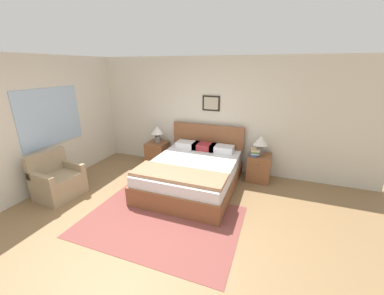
# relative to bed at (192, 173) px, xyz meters

# --- Properties ---
(ground_plane) EXTENTS (16.00, 16.00, 0.00)m
(ground_plane) POSITION_rel_bed_xyz_m (-0.17, -1.60, -0.31)
(ground_plane) COLOR olive
(wall_back) EXTENTS (7.60, 0.09, 2.60)m
(wall_back) POSITION_rel_bed_xyz_m (-0.17, 1.13, 0.99)
(wall_back) COLOR beige
(wall_back) RESTS_ON ground_plane
(wall_left) EXTENTS (0.08, 5.11, 2.60)m
(wall_left) POSITION_rel_bed_xyz_m (-2.80, -0.27, 1.00)
(wall_left) COLOR beige
(wall_left) RESTS_ON ground_plane
(area_rug_main) EXTENTS (2.51, 1.77, 0.01)m
(area_rug_main) POSITION_rel_bed_xyz_m (-0.07, -1.28, -0.30)
(area_rug_main) COLOR brown
(area_rug_main) RESTS_ON ground_plane
(bed) EXTENTS (1.71, 2.14, 1.10)m
(bed) POSITION_rel_bed_xyz_m (0.00, 0.00, 0.00)
(bed) COLOR brown
(bed) RESTS_ON ground_plane
(armchair) EXTENTS (0.71, 0.80, 0.86)m
(armchair) POSITION_rel_bed_xyz_m (-2.27, -1.26, -0.00)
(armchair) COLOR #998466
(armchair) RESTS_ON ground_plane
(nightstand_near_window) EXTENTS (0.48, 0.51, 0.58)m
(nightstand_near_window) POSITION_rel_bed_xyz_m (-1.25, 0.81, -0.02)
(nightstand_near_window) COLOR brown
(nightstand_near_window) RESTS_ON ground_plane
(nightstand_by_door) EXTENTS (0.48, 0.51, 0.58)m
(nightstand_by_door) POSITION_rel_bed_xyz_m (1.25, 0.81, -0.02)
(nightstand_by_door) COLOR brown
(nightstand_by_door) RESTS_ON ground_plane
(table_lamp_near_window) EXTENTS (0.31, 0.31, 0.42)m
(table_lamp_near_window) POSITION_rel_bed_xyz_m (-1.23, 0.82, 0.56)
(table_lamp_near_window) COLOR slate
(table_lamp_near_window) RESTS_ON nightstand_near_window
(table_lamp_by_door) EXTENTS (0.31, 0.31, 0.42)m
(table_lamp_by_door) POSITION_rel_bed_xyz_m (1.23, 0.82, 0.56)
(table_lamp_by_door) COLOR slate
(table_lamp_by_door) RESTS_ON nightstand_by_door
(book_thick_bottom) EXTENTS (0.18, 0.28, 0.04)m
(book_thick_bottom) POSITION_rel_bed_xyz_m (1.14, 0.76, 0.29)
(book_thick_bottom) COLOR #335693
(book_thick_bottom) RESTS_ON nightstand_by_door
(book_hardcover_middle) EXTENTS (0.20, 0.24, 0.03)m
(book_hardcover_middle) POSITION_rel_bed_xyz_m (1.14, 0.76, 0.32)
(book_hardcover_middle) COLOR silver
(book_hardcover_middle) RESTS_ON book_thick_bottom
(book_novel_upper) EXTENTS (0.19, 0.24, 0.04)m
(book_novel_upper) POSITION_rel_bed_xyz_m (1.14, 0.76, 0.36)
(book_novel_upper) COLOR #4C7551
(book_novel_upper) RESTS_ON book_hardcover_middle
(book_slim_near_top) EXTENTS (0.22, 0.27, 0.03)m
(book_slim_near_top) POSITION_rel_bed_xyz_m (1.14, 0.76, 0.39)
(book_slim_near_top) COLOR beige
(book_slim_near_top) RESTS_ON book_novel_upper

